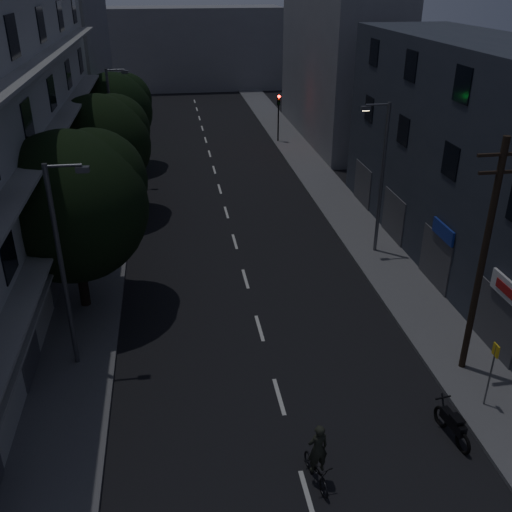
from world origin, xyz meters
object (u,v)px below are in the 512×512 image
object	(u,v)px
utility_pole	(483,257)
bus_stop_sign	(493,364)
motorcycle	(452,425)
cyclist	(317,463)

from	to	relation	value
utility_pole	bus_stop_sign	bearing A→B (deg)	-96.88
motorcycle	cyclist	xyz separation A→B (m)	(-4.85, -1.11, 0.23)
bus_stop_sign	motorcycle	distance (m)	2.56
motorcycle	cyclist	bearing A→B (deg)	-175.06
motorcycle	bus_stop_sign	bearing A→B (deg)	25.15
utility_pole	motorcycle	size ratio (longest dim) A/B	4.51
utility_pole	bus_stop_sign	distance (m)	3.69
bus_stop_sign	motorcycle	size ratio (longest dim) A/B	1.27
motorcycle	cyclist	size ratio (longest dim) A/B	0.92
utility_pole	motorcycle	distance (m)	5.87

